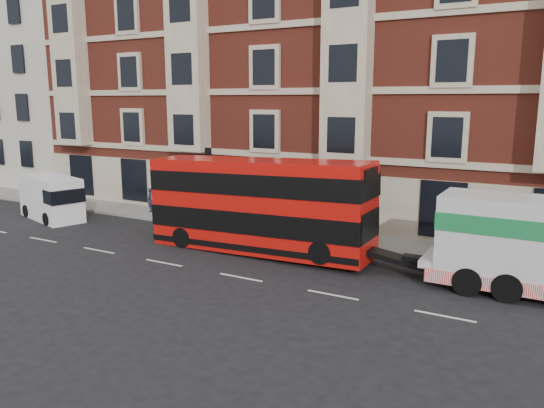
% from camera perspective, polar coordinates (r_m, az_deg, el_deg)
% --- Properties ---
extents(ground, '(120.00, 120.00, 0.00)m').
position_cam_1_polar(ground, '(21.60, -3.37, -7.90)').
color(ground, black).
rests_on(ground, ground).
extents(sidewalk, '(90.00, 3.00, 0.15)m').
position_cam_1_polar(sidewalk, '(27.92, 4.94, -3.35)').
color(sidewalk, slate).
rests_on(sidewalk, ground).
extents(victorian_terrace, '(45.00, 12.00, 20.40)m').
position_cam_1_polar(victorian_terrace, '(34.00, 11.46, 16.03)').
color(victorian_terrace, maroon).
rests_on(victorian_terrace, ground).
extents(cream_block, '(16.00, 10.00, 16.80)m').
position_cam_1_polar(cream_block, '(51.56, -24.09, 11.64)').
color(cream_block, beige).
rests_on(cream_block, ground).
extents(lamp_post_west, '(0.35, 0.15, 4.35)m').
position_cam_1_polar(lamp_post_west, '(29.26, -6.82, 2.48)').
color(lamp_post_west, black).
rests_on(lamp_post_west, sidewalk).
extents(double_decker_bus, '(10.78, 2.47, 4.36)m').
position_cam_1_polar(double_decker_bus, '(24.48, -1.47, -0.00)').
color(double_decker_bus, red).
rests_on(double_decker_bus, ground).
extents(box_van, '(5.30, 3.32, 2.57)m').
position_cam_1_polar(box_van, '(34.37, -22.66, 0.59)').
color(box_van, white).
rests_on(box_van, ground).
extents(pedestrian, '(0.65, 0.62, 1.50)m').
position_cam_1_polar(pedestrian, '(33.92, -12.99, 0.42)').
color(pedestrian, '#201D3A').
rests_on(pedestrian, sidewalk).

